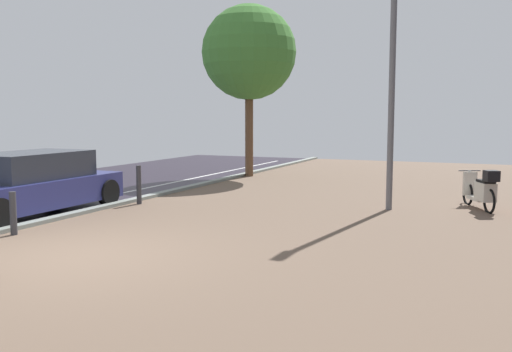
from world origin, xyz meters
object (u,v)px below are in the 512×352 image
at_px(parked_car_near, 29,184).
at_px(bollard_far, 139,185).
at_px(scooter_mid, 482,190).
at_px(street_tree, 249,53).
at_px(bollard_near, 13,213).
at_px(lamp_post, 392,63).

bearing_deg(parked_car_near, bollard_far, 55.69).
xyz_separation_m(scooter_mid, parked_car_near, (-9.04, -4.44, 0.20)).
bearing_deg(street_tree, bollard_near, -89.51).
relative_size(street_tree, bollard_far, 6.30).
distance_m(scooter_mid, bollard_near, 9.86).
xyz_separation_m(lamp_post, street_tree, (-5.79, 5.16, 0.97)).
bearing_deg(scooter_mid, street_tree, 150.60).
distance_m(parked_car_near, street_tree, 9.60).
distance_m(scooter_mid, lamp_post, 3.54).
bearing_deg(bollard_far, lamp_post, 15.52).
relative_size(scooter_mid, bollard_far, 1.74).
height_order(parked_car_near, bollard_near, parked_car_near).
height_order(lamp_post, street_tree, lamp_post).
distance_m(scooter_mid, bollard_far, 8.00).
bearing_deg(bollard_near, scooter_mid, 39.24).
relative_size(scooter_mid, parked_car_near, 0.38).
distance_m(bollard_near, bollard_far, 3.85).
bearing_deg(bollard_near, bollard_far, 90.00).
bearing_deg(bollard_far, street_tree, 90.77).
bearing_deg(parked_car_near, bollard_near, -51.93).
height_order(scooter_mid, bollard_far, scooter_mid).
distance_m(street_tree, bollard_far, 7.73).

